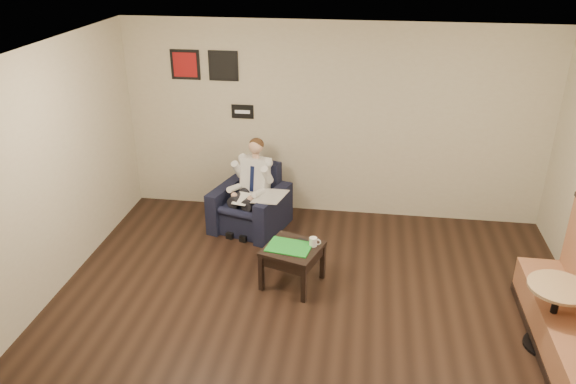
# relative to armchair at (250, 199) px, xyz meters

# --- Properties ---
(ground) EXTENTS (6.00, 6.00, 0.00)m
(ground) POSITION_rel_armchair_xyz_m (1.08, -2.30, -0.44)
(ground) COLOR black
(ground) RESTS_ON ground
(wall_back) EXTENTS (6.00, 0.02, 2.80)m
(wall_back) POSITION_rel_armchair_xyz_m (1.08, 0.70, 0.96)
(wall_back) COLOR beige
(wall_back) RESTS_ON ground
(wall_left) EXTENTS (0.02, 6.00, 2.80)m
(wall_left) POSITION_rel_armchair_xyz_m (-1.92, -2.30, 0.96)
(wall_left) COLOR beige
(wall_left) RESTS_ON ground
(ceiling) EXTENTS (6.00, 6.00, 0.02)m
(ceiling) POSITION_rel_armchair_xyz_m (1.08, -2.30, 2.36)
(ceiling) COLOR white
(ceiling) RESTS_ON wall_back
(seating_sign) EXTENTS (0.32, 0.02, 0.20)m
(seating_sign) POSITION_rel_armchair_xyz_m (-0.22, 0.68, 1.06)
(seating_sign) COLOR black
(seating_sign) RESTS_ON wall_back
(art_print_left) EXTENTS (0.42, 0.03, 0.42)m
(art_print_left) POSITION_rel_armchair_xyz_m (-1.02, 0.68, 1.71)
(art_print_left) COLOR maroon
(art_print_left) RESTS_ON wall_back
(art_print_right) EXTENTS (0.42, 0.03, 0.42)m
(art_print_right) POSITION_rel_armchair_xyz_m (-0.47, 0.68, 1.71)
(art_print_right) COLOR black
(art_print_right) RESTS_ON wall_back
(armchair) EXTENTS (1.14, 1.14, 0.89)m
(armchair) POSITION_rel_armchair_xyz_m (0.00, 0.00, 0.00)
(armchair) COLOR black
(armchair) RESTS_ON ground
(seated_man) EXTENTS (0.80, 0.99, 1.21)m
(seated_man) POSITION_rel_armchair_xyz_m (-0.03, -0.11, 0.16)
(seated_man) COLOR silver
(seated_man) RESTS_ON armchair
(lap_papers) EXTENTS (0.26, 0.33, 0.01)m
(lap_papers) POSITION_rel_armchair_xyz_m (-0.06, -0.20, 0.10)
(lap_papers) COLOR white
(lap_papers) RESTS_ON seated_man
(newspaper) EXTENTS (0.49, 0.56, 0.01)m
(newspaper) POSITION_rel_armchair_xyz_m (0.33, -0.20, 0.16)
(newspaper) COLOR silver
(newspaper) RESTS_ON armchair
(side_table) EXTENTS (0.77, 0.77, 0.50)m
(side_table) POSITION_rel_armchair_xyz_m (0.79, -1.31, -0.19)
(side_table) COLOR black
(side_table) RESTS_ON ground
(green_folder) EXTENTS (0.56, 0.44, 0.01)m
(green_folder) POSITION_rel_armchair_xyz_m (0.75, -1.32, 0.07)
(green_folder) COLOR green
(green_folder) RESTS_ON side_table
(coffee_mug) EXTENTS (0.12, 0.12, 0.11)m
(coffee_mug) POSITION_rel_armchair_xyz_m (1.02, -1.25, 0.11)
(coffee_mug) COLOR white
(coffee_mug) RESTS_ON side_table
(smartphone) EXTENTS (0.18, 0.14, 0.01)m
(smartphone) POSITION_rel_armchair_xyz_m (0.90, -1.16, 0.07)
(smartphone) COLOR black
(smartphone) RESTS_ON side_table
(cafe_table) EXTENTS (0.75, 0.75, 0.74)m
(cafe_table) POSITION_rel_armchair_xyz_m (3.51, -2.06, -0.07)
(cafe_table) COLOR #9F7D56
(cafe_table) RESTS_ON ground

